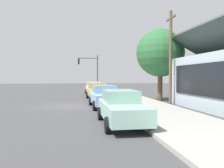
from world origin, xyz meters
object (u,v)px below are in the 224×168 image
car_mustard (98,91)px  car_skyblue (104,96)px  utility_pole_wooden (171,56)px  fire_hydrant_red (120,98)px  traffic_light_main (90,68)px  car_ivory (93,88)px  shade_tree (160,53)px  car_seafoam (121,107)px

car_mustard → car_skyblue: 5.89m
car_mustard → utility_pole_wooden: bearing=45.7°
fire_hydrant_red → traffic_light_main: bearing=-173.3°
car_ivory → shade_tree: (8.31, 5.54, 3.58)m
car_skyblue → traffic_light_main: traffic_light_main is taller
car_seafoam → fire_hydrant_red: 8.04m
shade_tree → utility_pole_wooden: size_ratio=0.88×
shade_tree → traffic_light_main: size_ratio=1.27×
car_ivory → traffic_light_main: size_ratio=0.94×
car_seafoam → traffic_light_main: bearing=-179.7°
car_mustard → shade_tree: shade_tree is taller
shade_tree → utility_pole_wooden: (2.65, -0.11, -0.46)m
utility_pole_wooden → car_mustard: bearing=-131.6°
car_seafoam → shade_tree: bearing=150.7°
traffic_light_main → car_seafoam: bearing=0.6°
shade_tree → utility_pole_wooden: bearing=-2.3°
traffic_light_main → fire_hydrant_red: traffic_light_main is taller
car_ivory → utility_pole_wooden: utility_pole_wooden is taller
traffic_light_main → fire_hydrant_red: size_ratio=7.32×
car_skyblue → fire_hydrant_red: 2.22m
traffic_light_main → shade_tree: bearing=25.4°
car_skyblue → traffic_light_main: bearing=178.8°
traffic_light_main → fire_hydrant_red: 14.63m
car_skyblue → traffic_light_main: (-15.86, -0.19, 2.68)m
car_skyblue → car_seafoam: same height
traffic_light_main → car_mustard: bearing=1.2°
shade_tree → fire_hydrant_red: (2.07, -4.11, -3.89)m
car_seafoam → car_ivory: bearing=179.8°
car_ivory → traffic_light_main: traffic_light_main is taller
car_seafoam → utility_pole_wooden: (-7.32, 5.42, 3.11)m
car_seafoam → shade_tree: shade_tree is taller
car_seafoam → shade_tree: size_ratio=0.72×
car_seafoam → fire_hydrant_red: (-7.91, 1.42, -0.32)m
traffic_light_main → car_ivory: bearing=3.3°
car_ivory → shade_tree: bearing=33.4°
car_mustard → car_skyblue: same height
car_ivory → car_mustard: (6.12, -0.02, -0.00)m
shade_tree → traffic_light_main: 13.49m
car_skyblue → shade_tree: bearing=121.7°
car_ivory → car_skyblue: size_ratio=1.03×
car_ivory → fire_hydrant_red: car_ivory is taller
car_seafoam → shade_tree: (-9.97, 5.52, 3.58)m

